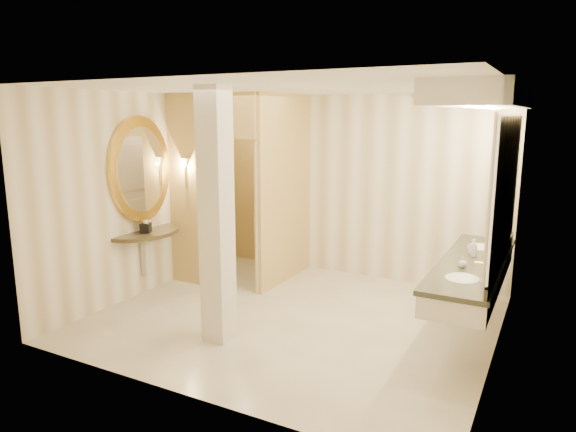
# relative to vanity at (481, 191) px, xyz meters

# --- Properties ---
(floor) EXTENTS (4.50, 4.50, 0.00)m
(floor) POSITION_rel_vanity_xyz_m (-1.98, -0.40, -1.63)
(floor) COLOR #EEE6CD
(floor) RESTS_ON ground
(ceiling) EXTENTS (4.50, 4.50, 0.00)m
(ceiling) POSITION_rel_vanity_xyz_m (-1.98, -0.40, 1.07)
(ceiling) COLOR white
(ceiling) RESTS_ON wall_back
(wall_back) EXTENTS (4.50, 0.02, 2.70)m
(wall_back) POSITION_rel_vanity_xyz_m (-1.98, 1.60, -0.28)
(wall_back) COLOR white
(wall_back) RESTS_ON floor
(wall_front) EXTENTS (4.50, 0.02, 2.70)m
(wall_front) POSITION_rel_vanity_xyz_m (-1.98, -2.40, -0.28)
(wall_front) COLOR white
(wall_front) RESTS_ON floor
(wall_left) EXTENTS (0.02, 4.00, 2.70)m
(wall_left) POSITION_rel_vanity_xyz_m (-4.23, -0.40, -0.28)
(wall_left) COLOR white
(wall_left) RESTS_ON floor
(wall_right) EXTENTS (0.02, 4.00, 2.70)m
(wall_right) POSITION_rel_vanity_xyz_m (0.27, -0.40, -0.28)
(wall_right) COLOR white
(wall_right) RESTS_ON floor
(toilet_closet) EXTENTS (1.50, 1.55, 2.70)m
(toilet_closet) POSITION_rel_vanity_xyz_m (-3.09, 0.57, -0.24)
(toilet_closet) COLOR #D4C26F
(toilet_closet) RESTS_ON floor
(wall_sconce) EXTENTS (0.14, 0.14, 0.42)m
(wall_sconce) POSITION_rel_vanity_xyz_m (-3.90, 0.03, 0.10)
(wall_sconce) COLOR gold
(wall_sconce) RESTS_ON toilet_closet
(vanity) EXTENTS (0.75, 2.66, 2.09)m
(vanity) POSITION_rel_vanity_xyz_m (0.00, 0.00, 0.00)
(vanity) COLOR beige
(vanity) RESTS_ON floor
(console_shelf) EXTENTS (1.08, 1.08, 1.99)m
(console_shelf) POSITION_rel_vanity_xyz_m (-4.19, -0.55, -0.28)
(console_shelf) COLOR black
(console_shelf) RESTS_ON floor
(pillar) EXTENTS (0.28, 0.28, 2.70)m
(pillar) POSITION_rel_vanity_xyz_m (-2.43, -1.30, -0.28)
(pillar) COLOR beige
(pillar) RESTS_ON floor
(tissue_box) EXTENTS (0.17, 0.17, 0.13)m
(tissue_box) POSITION_rel_vanity_xyz_m (-4.07, -0.63, -0.69)
(tissue_box) COLOR black
(tissue_box) RESTS_ON console_shelf
(toilet) EXTENTS (0.62, 0.84, 0.76)m
(toilet) POSITION_rel_vanity_xyz_m (-3.08, 1.34, -1.25)
(toilet) COLOR white
(toilet) RESTS_ON floor
(soap_bottle_a) EXTENTS (0.08, 0.09, 0.15)m
(soap_bottle_a) POSITION_rel_vanity_xyz_m (-0.09, 0.33, -0.68)
(soap_bottle_a) COLOR beige
(soap_bottle_a) RESTS_ON vanity
(soap_bottle_b) EXTENTS (0.10, 0.10, 0.11)m
(soap_bottle_b) POSITION_rel_vanity_xyz_m (-0.09, -0.31, -0.70)
(soap_bottle_b) COLOR silver
(soap_bottle_b) RESTS_ON vanity
(soap_bottle_c) EXTENTS (0.09, 0.09, 0.19)m
(soap_bottle_c) POSITION_rel_vanity_xyz_m (-0.05, 0.18, -0.66)
(soap_bottle_c) COLOR #C6B28C
(soap_bottle_c) RESTS_ON vanity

